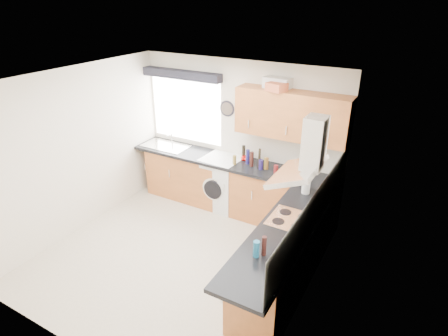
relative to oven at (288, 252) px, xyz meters
The scene contains 40 objects.
ground_plane 1.59m from the oven, 168.69° to the right, with size 3.60×3.60×0.00m, color beige.
ceiling 2.58m from the oven, 168.69° to the right, with size 3.60×3.60×0.02m, color white.
wall_back 2.28m from the oven, 135.00° to the left, with size 3.60×0.02×2.50m, color silver.
wall_front 2.71m from the oven, 125.54° to the right, with size 3.60×0.02×2.50m, color silver.
wall_left 3.41m from the oven, behind, with size 0.02×3.60×2.50m, color silver.
wall_right 0.93m from the oven, 45.00° to the right, with size 0.02×3.60×2.50m, color silver.
window 3.16m from the oven, 149.70° to the left, with size 1.40×0.02×1.10m, color silver.
window_blind 3.40m from the oven, 151.23° to the left, with size 1.50×0.18×0.14m, color black.
splashback 0.81m from the oven, ahead, with size 0.01×3.00×0.54m, color white.
base_cab_back 2.01m from the oven, 142.90° to the left, with size 3.00×0.58×0.86m, color #A1592A.
base_cab_corner 1.20m from the oven, 90.00° to the left, with size 0.60×0.60×0.86m, color #A1592A.
base_cab_right 0.15m from the oven, 86.19° to the right, with size 0.58×2.10×0.86m, color #A1592A.
worktop_back 1.98m from the oven, 141.34° to the left, with size 3.60×0.62×0.05m, color black.
worktop_right 0.55m from the oven, 90.00° to the right, with size 0.62×2.42×0.05m, color black.
sink 3.12m from the oven, 157.02° to the left, with size 0.84×0.46×0.10m, color silver, non-canonical shape.
oven is the anchor object (origin of this frame).
hob_plate 0.49m from the oven, 90.00° to the left, with size 0.52×0.52×0.01m, color silver.
extractor_hood 1.35m from the oven, ahead, with size 0.52×0.78×0.66m, color silver, non-canonical shape.
upper_cabinets 1.99m from the oven, 112.54° to the left, with size 1.70×0.35×0.70m, color #A1592A.
washing_machine 2.06m from the oven, 143.77° to the left, with size 0.62×0.60×0.91m, color silver.
wall_clock 2.60m from the oven, 139.33° to the left, with size 0.27×0.27×0.04m, color black.
casserole 2.44m from the oven, 120.21° to the left, with size 0.39×0.28×0.16m, color silver.
storage_box 2.29m from the oven, 122.22° to the left, with size 0.26×0.22×0.12m, color #BE5732.
utensil_pot 1.55m from the oven, 104.04° to the left, with size 0.11×0.11×0.15m, color gray.
kitchen_roll 0.97m from the oven, 95.21° to the left, with size 0.11×0.11×0.25m, color silver.
tomato_cluster 1.94m from the oven, 133.67° to the left, with size 0.14×0.14×0.06m, color red, non-canonical shape.
jar_0 1.57m from the oven, 128.92° to the left, with size 0.07×0.07×0.16m, color #241956.
jar_1 2.03m from the oven, 134.12° to the left, with size 0.06×0.06×0.23m, color black.
jar_2 1.72m from the oven, 133.06° to the left, with size 0.06×0.06×0.24m, color #361713.
jar_3 1.82m from the oven, 134.14° to the left, with size 0.06×0.06×0.24m, color navy.
jar_4 1.57m from the oven, 126.18° to the left, with size 0.05×0.05×0.19m, color brown.
jar_5 1.79m from the oven, 127.86° to the left, with size 0.04×0.04×0.26m, color #342C1C.
jar_6 1.40m from the oven, 120.70° to the left, with size 0.07×0.07×0.15m, color maroon.
jar_7 1.65m from the oven, 128.80° to the left, with size 0.07×0.07×0.13m, color black.
jar_8 1.41m from the oven, 113.38° to the left, with size 0.06×0.06×0.11m, color #3C2F21.
jar_9 1.57m from the oven, 125.22° to the left, with size 0.05×0.05×0.20m, color brown.
jar_10 1.32m from the oven, 109.78° to the left, with size 0.06×0.06×0.16m, color black.
jar_11 1.85m from the oven, 141.09° to the left, with size 0.06×0.06×0.15m, color olive.
bottle_0 0.98m from the oven, 91.86° to the right, with size 0.05×0.05×0.23m, color #331512.
bottle_1 1.02m from the oven, 95.82° to the right, with size 0.07×0.07×0.19m, color #1D668D.
Camera 1 is at (2.68, -3.46, 3.43)m, focal length 30.00 mm.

